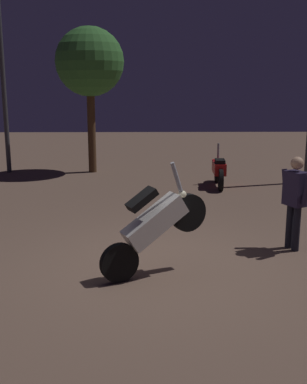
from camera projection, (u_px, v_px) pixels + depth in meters
ground_plane at (158, 266)px, 7.27m from camera, size 40.00×40.00×0.00m
motorcycle_white_foreground at (154, 225)px, 6.78m from camera, size 1.53×0.82×1.63m
motorcycle_red_parked_left at (219, 170)px, 12.73m from camera, size 0.35×1.66×1.11m
person_rider_beside at (295, 196)px, 7.80m from camera, size 0.37×0.63×1.56m
streetlamp_far at (2, 58)px, 14.09m from camera, size 0.36×0.36×5.46m
tree_left_bg at (90, 63)px, 14.16m from camera, size 2.04×2.04×4.33m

